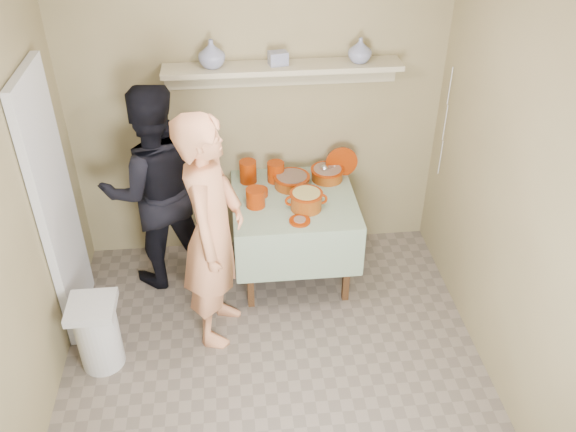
{
  "coord_description": "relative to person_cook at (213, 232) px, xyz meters",
  "views": [
    {
      "loc": [
        -0.21,
        -2.74,
        3.36
      ],
      "look_at": [
        0.15,
        0.75,
        0.95
      ],
      "focal_mm": 38.0,
      "sensor_mm": 36.0,
      "label": 1
    }
  ],
  "objects": [
    {
      "name": "serving_table",
      "position": [
        0.63,
        0.6,
        -0.26
      ],
      "size": [
        0.97,
        0.97,
        0.76
      ],
      "color": "#4C2D16",
      "rests_on": "ground"
    },
    {
      "name": "propped_lid",
      "position": [
        1.06,
        0.91,
        -0.02
      ],
      "size": [
        0.27,
        0.04,
        0.27
      ],
      "primitive_type": "cylinder",
      "rotation": [
        1.53,
        0.0,
        -0.03
      ],
      "color": "maroon",
      "rests_on": "serving_table"
    },
    {
      "name": "plate_stack_b",
      "position": [
        0.51,
        0.87,
        -0.05
      ],
      "size": [
        0.14,
        0.14,
        0.17
      ],
      "primitive_type": "cylinder",
      "color": "maroon",
      "rests_on": "serving_table"
    },
    {
      "name": "electrical_cord",
      "position": [
        1.85,
        0.8,
        0.35
      ],
      "size": [
        0.01,
        0.05,
        0.9
      ],
      "color": "silver",
      "rests_on": "wall_shelf"
    },
    {
      "name": "person_helper",
      "position": [
        -0.45,
        0.69,
        -0.04
      ],
      "size": [
        0.96,
        0.83,
        1.71
      ],
      "primitive_type": "imported",
      "rotation": [
        0.0,
        0.0,
        -2.89
      ],
      "color": "black",
      "rests_on": "ground"
    },
    {
      "name": "room_shell",
      "position": [
        0.38,
        -0.68,
        0.71
      ],
      "size": [
        3.04,
        3.54,
        2.62
      ],
      "color": "#918359",
      "rests_on": "ground"
    },
    {
      "name": "ladle",
      "position": [
        0.91,
        0.84,
        -0.03
      ],
      "size": [
        0.08,
        0.26,
        0.19
      ],
      "color": "silver",
      "rests_on": "cazuela_meat_b"
    },
    {
      "name": "plate_stack_a",
      "position": [
        0.28,
        0.88,
        -0.04
      ],
      "size": [
        0.14,
        0.14,
        0.19
      ],
      "primitive_type": "cylinder",
      "color": "maroon",
      "rests_on": "serving_table"
    },
    {
      "name": "ground",
      "position": [
        0.38,
        -0.68,
        -0.9
      ],
      "size": [
        3.5,
        3.5,
        0.0
      ],
      "primitive_type": "plane",
      "color": "#716458",
      "rests_on": "ground"
    },
    {
      "name": "empty_bowl",
      "position": [
        0.35,
        0.66,
        -0.11
      ],
      "size": [
        0.16,
        0.16,
        0.05
      ],
      "primitive_type": "cylinder",
      "color": "maroon",
      "rests_on": "serving_table"
    },
    {
      "name": "vase_left",
      "position": [
        0.06,
        0.94,
        0.92
      ],
      "size": [
        0.27,
        0.27,
        0.21
      ],
      "primitive_type": "imported",
      "rotation": [
        0.0,
        0.0,
        0.51
      ],
      "color": "navy",
      "rests_on": "wall_shelf"
    },
    {
      "name": "person_cook",
      "position": [
        0.0,
        0.0,
        0.0
      ],
      "size": [
        0.57,
        0.74,
        1.8
      ],
      "primitive_type": "imported",
      "rotation": [
        0.0,
        0.0,
        1.34
      ],
      "color": "#E49262",
      "rests_on": "ground"
    },
    {
      "name": "vase_right",
      "position": [
        1.16,
        0.94,
        0.91
      ],
      "size": [
        0.23,
        0.23,
        0.18
      ],
      "primitive_type": "imported",
      "rotation": [
        0.0,
        0.0,
        0.38
      ],
      "color": "navy",
      "rests_on": "wall_shelf"
    },
    {
      "name": "tile_panel",
      "position": [
        -1.08,
        0.27,
        0.1
      ],
      "size": [
        0.06,
        0.7,
        2.0
      ],
      "primitive_type": "cube",
      "color": "silver",
      "rests_on": "ground"
    },
    {
      "name": "trash_bin",
      "position": [
        -0.84,
        -0.27,
        -0.61
      ],
      "size": [
        0.32,
        0.32,
        0.56
      ],
      "color": "silver",
      "rests_on": "ground"
    },
    {
      "name": "bowl_stack",
      "position": [
        0.32,
        0.51,
        -0.06
      ],
      "size": [
        0.15,
        0.15,
        0.15
      ],
      "primitive_type": "cylinder",
      "color": "maroon",
      "rests_on": "serving_table"
    },
    {
      "name": "cazuela_rice",
      "position": [
        0.7,
        0.43,
        -0.05
      ],
      "size": [
        0.33,
        0.25,
        0.14
      ],
      "color": "#712F0C",
      "rests_on": "serving_table"
    },
    {
      "name": "wall_shelf",
      "position": [
        0.58,
        0.97,
        0.78
      ],
      "size": [
        1.8,
        0.25,
        0.21
      ],
      "color": "tan",
      "rests_on": "room_shell"
    },
    {
      "name": "cazuela_meat_a",
      "position": [
        0.63,
        0.77,
        -0.08
      ],
      "size": [
        0.3,
        0.3,
        0.1
      ],
      "color": "#712F0C",
      "rests_on": "serving_table"
    },
    {
      "name": "ceramic_box",
      "position": [
        0.54,
        0.95,
        0.87
      ],
      "size": [
        0.15,
        0.12,
        0.1
      ],
      "primitive_type": "cube",
      "rotation": [
        0.0,
        0.0,
        0.19
      ],
      "color": "navy",
      "rests_on": "wall_shelf"
    },
    {
      "name": "front_plate",
      "position": [
        0.63,
        0.26,
        -0.13
      ],
      "size": [
        0.16,
        0.16,
        0.03
      ],
      "color": "maroon",
      "rests_on": "serving_table"
    },
    {
      "name": "cazuela_meat_b",
      "position": [
        0.93,
        0.85,
        -0.08
      ],
      "size": [
        0.28,
        0.28,
        0.1
      ],
      "color": "#712F0C",
      "rests_on": "serving_table"
    }
  ]
}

